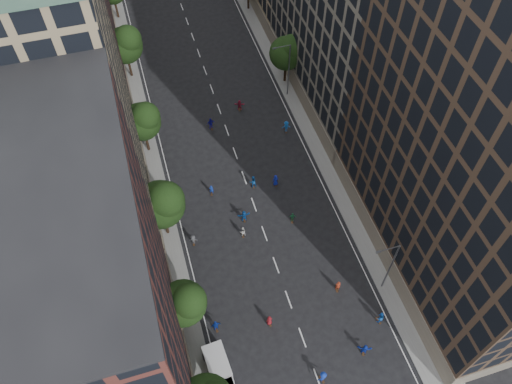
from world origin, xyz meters
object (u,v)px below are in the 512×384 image
streetlamp_near (389,265)px  skater_2 (380,318)px  cargo_van (219,368)px  streetlamp_far (287,68)px

streetlamp_near → skater_2: streetlamp_near is taller
streetlamp_near → cargo_van: streetlamp_near is taller
streetlamp_near → skater_2: (-1.87, -3.64, -4.26)m
streetlamp_near → skater_2: size_ratio=4.96×
streetlamp_near → streetlamp_far: bearing=90.0°
streetlamp_far → cargo_van: 42.08m
streetlamp_near → cargo_van: 20.44m
streetlamp_near → cargo_van: (-19.68, -4.00, -3.83)m
streetlamp_far → skater_2: streetlamp_far is taller
skater_2 → streetlamp_near: bearing=-128.2°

